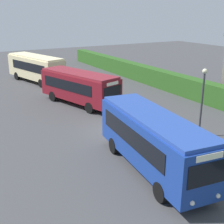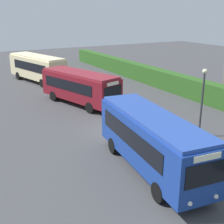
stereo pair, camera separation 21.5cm
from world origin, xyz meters
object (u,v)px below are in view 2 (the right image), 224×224
object	(u,v)px
bus_blue	(152,139)
person_center	(106,92)
person_left	(67,72)
bus_cream	(37,67)
person_right	(218,165)
bus_maroon	(80,86)
lamppost	(203,95)

from	to	relation	value
bus_blue	person_center	world-z (taller)	bus_blue
person_left	bus_blue	bearing A→B (deg)	-17.50
bus_cream	bus_blue	size ratio (longest dim) A/B	1.04
bus_blue	person_right	world-z (taller)	bus_blue
bus_cream	bus_maroon	size ratio (longest dim) A/B	1.07
bus_maroon	person_right	world-z (taller)	bus_maroon
person_center	lamppost	distance (m)	11.53
bus_cream	lamppost	distance (m)	23.78
bus_maroon	bus_blue	distance (m)	13.93
person_left	person_center	world-z (taller)	person_center
person_center	bus_cream	bearing A→B (deg)	143.18
bus_maroon	person_left	bearing A→B (deg)	148.68
person_left	person_right	world-z (taller)	person_left
person_right	person_center	bearing A→B (deg)	-168.95
bus_cream	person_right	world-z (taller)	bus_cream
person_right	lamppost	distance (m)	6.42
bus_maroon	lamppost	size ratio (longest dim) A/B	1.87
person_left	lamppost	xyz separation A→B (m)	(23.01, 1.34, 2.18)
person_left	person_center	size ratio (longest dim) A/B	0.99
person_left	lamppost	size ratio (longest dim) A/B	0.37
bus_blue	lamppost	size ratio (longest dim) A/B	1.92
person_left	lamppost	world-z (taller)	lamppost
bus_blue	person_right	size ratio (longest dim) A/B	5.58
person_right	lamppost	size ratio (longest dim) A/B	0.34
lamppost	bus_maroon	bearing A→B (deg)	-159.26
person_left	person_right	bearing A→B (deg)	-11.47
bus_cream	person_left	bearing A→B (deg)	-107.43
bus_blue	person_center	xyz separation A→B (m)	(-13.52, 4.21, -0.94)
person_center	bus_maroon	bearing A→B (deg)	-150.02
bus_maroon	lamppost	distance (m)	12.38
bus_cream	person_right	distance (m)	28.17
person_center	lamppost	xyz separation A→B (m)	(11.19, 1.75, 2.17)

